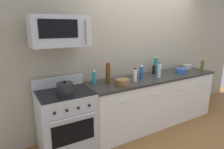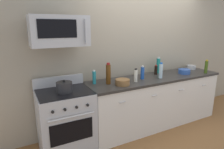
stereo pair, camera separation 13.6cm
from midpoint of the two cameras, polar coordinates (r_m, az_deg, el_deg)
The scene contains 17 objects.
ground_plane at distance 3.91m, azimuth 10.81°, elevation -13.72°, with size 6.84×6.84×0.00m, color brown.
back_wall at distance 3.80m, azimuth 7.68°, elevation 7.08°, with size 5.70×0.10×2.70m, color #9E937F.
counter_unit at distance 3.72m, azimuth 11.15°, elevation -7.44°, with size 2.61×0.66×0.92m.
range_oven at distance 2.97m, azimuth -14.78°, elevation -13.27°, with size 0.76×0.69×1.07m.
microwave at distance 2.69m, azimuth -16.80°, elevation 12.26°, with size 0.74×0.44×0.40m.
bottle_soda_blue at distance 3.36m, azimuth 7.53°, elevation 0.60°, with size 0.06×0.06×0.24m.
bottle_water_clear at distance 3.48m, azimuth 12.74°, elevation 1.24°, with size 0.06×0.06×0.28m.
bottle_soy_sauce_dark at distance 3.73m, azimuth 11.25°, elevation 1.45°, with size 0.06×0.06×0.18m.
bottle_sparkling_teal at distance 3.84m, azimuth 11.88°, elevation 2.74°, with size 0.07×0.07×0.32m.
bottle_wine_amber at distance 3.01m, azimuth -2.45°, elevation 0.12°, with size 0.08×0.08×0.34m.
bottle_olive_oil at distance 4.17m, azimuth 24.35°, elevation 2.32°, with size 0.06×0.06×0.26m.
bottle_vinegar_white at distance 3.17m, azimuth 5.63°, elevation -0.23°, with size 0.06×0.06×0.23m.
bottle_dish_soap at distance 3.04m, azimuth -6.65°, elevation -0.89°, with size 0.06×0.06×0.22m.
bowl_blue_mixing at distance 3.98m, azimuth 18.92°, elevation 1.13°, with size 0.23×0.23×0.09m.
bowl_wooden_salad at distance 3.00m, azimuth 1.82°, elevation -2.18°, with size 0.23×0.23×0.09m.
bowl_steel_prep at distance 4.46m, azimuth 20.62°, elevation 2.29°, with size 0.18×0.18×0.08m.
stockpot at distance 2.72m, azimuth -15.17°, elevation -3.85°, with size 0.22×0.22×0.18m.
Camera 1 is at (-2.39, -2.52, 1.82)m, focal length 30.81 mm.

